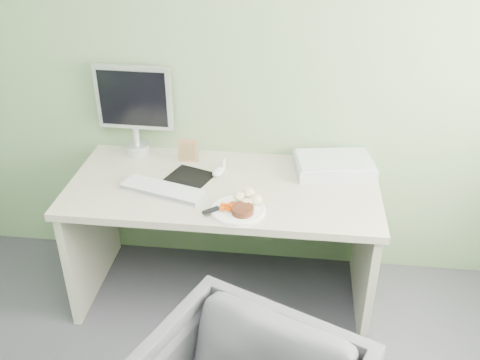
# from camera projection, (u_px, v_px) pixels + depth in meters

# --- Properties ---
(wall_back) EXTENTS (3.50, 0.00, 3.50)m
(wall_back) POSITION_uv_depth(u_px,v_px,m) (232.00, 45.00, 2.77)
(wall_back) COLOR #6D875E
(wall_back) RESTS_ON floor
(desk) EXTENTS (1.60, 0.75, 0.73)m
(desk) POSITION_uv_depth(u_px,v_px,m) (224.00, 214.00, 2.85)
(desk) COLOR #BAAE9C
(desk) RESTS_ON floor
(plate) EXTENTS (0.26, 0.26, 0.01)m
(plate) POSITION_uv_depth(u_px,v_px,m) (238.00, 210.00, 2.54)
(plate) COLOR white
(plate) RESTS_ON desk
(steak) EXTENTS (0.11, 0.11, 0.03)m
(steak) POSITION_uv_depth(u_px,v_px,m) (243.00, 210.00, 2.49)
(steak) COLOR black
(steak) RESTS_ON plate
(potato_pile) EXTENTS (0.15, 0.12, 0.07)m
(potato_pile) POSITION_uv_depth(u_px,v_px,m) (247.00, 197.00, 2.56)
(potato_pile) COLOR tan
(potato_pile) RESTS_ON plate
(carrot_heap) EXTENTS (0.07, 0.06, 0.04)m
(carrot_heap) POSITION_uv_depth(u_px,v_px,m) (228.00, 206.00, 2.52)
(carrot_heap) COLOR #FF4F05
(carrot_heap) RESTS_ON plate
(steak_knife) EXTENTS (0.18, 0.16, 0.02)m
(steak_knife) POSITION_uv_depth(u_px,v_px,m) (217.00, 208.00, 2.52)
(steak_knife) COLOR silver
(steak_knife) RESTS_ON plate
(mousepad) EXTENTS (0.28, 0.26, 0.00)m
(mousepad) POSITION_uv_depth(u_px,v_px,m) (190.00, 177.00, 2.82)
(mousepad) COLOR black
(mousepad) RESTS_ON desk
(keyboard) EXTENTS (0.45, 0.25, 0.02)m
(keyboard) POSITION_uv_depth(u_px,v_px,m) (163.00, 189.00, 2.69)
(keyboard) COLOR white
(keyboard) RESTS_ON desk
(computer_mouse) EXTENTS (0.08, 0.11, 0.03)m
(computer_mouse) POSITION_uv_depth(u_px,v_px,m) (218.00, 172.00, 2.84)
(computer_mouse) COLOR white
(computer_mouse) RESTS_ON desk
(photo_frame) EXTENTS (0.11, 0.02, 0.13)m
(photo_frame) POSITION_uv_depth(u_px,v_px,m) (188.00, 151.00, 2.94)
(photo_frame) COLOR #A2714C
(photo_frame) RESTS_ON desk
(eyedrop_bottle) EXTENTS (0.03, 0.03, 0.07)m
(eyedrop_bottle) POSITION_uv_depth(u_px,v_px,m) (224.00, 163.00, 2.89)
(eyedrop_bottle) COLOR white
(eyedrop_bottle) RESTS_ON desk
(scanner) EXTENTS (0.45, 0.34, 0.06)m
(scanner) POSITION_uv_depth(u_px,v_px,m) (334.00, 166.00, 2.87)
(scanner) COLOR silver
(scanner) RESTS_ON desk
(monitor) EXTENTS (0.42, 0.13, 0.51)m
(monitor) POSITION_uv_depth(u_px,v_px,m) (134.00, 105.00, 2.94)
(monitor) COLOR silver
(monitor) RESTS_ON desk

